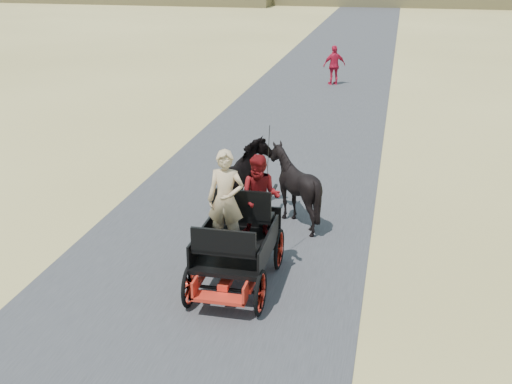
% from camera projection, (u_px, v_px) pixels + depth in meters
% --- Properties ---
extents(ground, '(140.00, 140.00, 0.00)m').
position_uv_depth(ground, '(170.00, 327.00, 10.40)').
color(ground, tan).
extents(road, '(6.00, 140.00, 0.01)m').
position_uv_depth(road, '(170.00, 327.00, 10.40)').
color(road, '#38383A').
rests_on(road, ground).
extents(carriage, '(1.30, 2.40, 0.72)m').
position_uv_depth(carriage, '(237.00, 266.00, 11.62)').
color(carriage, black).
rests_on(carriage, ground).
extents(horse_left, '(0.91, 2.01, 1.70)m').
position_uv_depth(horse_left, '(246.00, 183.00, 14.29)').
color(horse_left, black).
rests_on(horse_left, ground).
extents(horse_right, '(1.37, 1.54, 1.70)m').
position_uv_depth(horse_right, '(294.00, 187.00, 14.07)').
color(horse_right, black).
rests_on(horse_right, ground).
extents(driver_man, '(0.66, 0.43, 1.80)m').
position_uv_depth(driver_man, '(226.00, 200.00, 11.25)').
color(driver_man, tan).
rests_on(driver_man, carriage).
extents(passenger_woman, '(0.77, 0.60, 1.58)m').
position_uv_depth(passenger_woman, '(260.00, 197.00, 11.69)').
color(passenger_woman, '#660C0F').
rests_on(passenger_woman, carriage).
extents(pedestrian, '(1.09, 0.82, 1.73)m').
position_uv_depth(pedestrian, '(334.00, 65.00, 28.25)').
color(pedestrian, red).
rests_on(pedestrian, ground).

